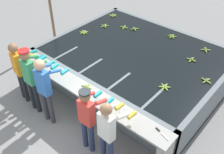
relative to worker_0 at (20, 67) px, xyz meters
The scene contains 23 objects.
ground_plane 1.95m from the worker_0, ahead, with size 80.00×80.00×0.00m, color gray.
wash_tank 3.05m from the worker_0, 56.42° to the left, with size 4.56×3.61×0.94m.
work_ledge 1.76m from the worker_0, 16.22° to the left, with size 4.56×0.45×0.94m.
worker_0 is the anchor object (origin of this frame).
worker_1 0.55m from the worker_0, ahead, with size 0.41×0.73×1.74m.
worker_2 1.10m from the worker_0, ahead, with size 0.43×0.73×1.75m.
worker_3 2.36m from the worker_0, ahead, with size 0.41×0.72×1.61m.
worker_4 2.91m from the worker_0, ahead, with size 0.44×0.72×1.66m.
banana_bunch_floating_0 3.77m from the worker_0, 93.92° to the left, with size 0.28×0.28×0.08m.
banana_bunch_floating_1 3.47m from the worker_0, 29.36° to the left, with size 0.27×0.28×0.08m.
banana_bunch_floating_2 3.02m from the worker_0, 89.10° to the left, with size 0.27×0.28×0.08m.
banana_bunch_floating_3 2.31m from the worker_0, 93.68° to the left, with size 0.28×0.28×0.08m.
banana_bunch_floating_4 4.28m from the worker_0, 62.62° to the left, with size 0.26×0.28×0.08m.
banana_bunch_floating_5 4.83m from the worker_0, 51.03° to the left, with size 0.25×0.25×0.08m.
banana_bunch_floating_6 4.27m from the worker_0, 45.96° to the left, with size 0.28×0.28×0.08m.
banana_bunch_floating_7 3.38m from the worker_0, 80.31° to the left, with size 0.28×0.28×0.08m.
banana_bunch_floating_8 3.57m from the worker_0, 75.90° to the left, with size 0.25×0.25×0.08m.
banana_bunch_floating_9 4.41m from the worker_0, 34.70° to the left, with size 0.28×0.28×0.08m.
banana_bunch_ledge_0 1.80m from the worker_0, 18.39° to the left, with size 0.28×0.28×0.08m.
banana_bunch_ledge_1 0.54m from the worker_0, 69.64° to the left, with size 0.28×0.28×0.08m.
banana_bunch_ledge_2 0.51m from the worker_0, 118.70° to the left, with size 0.25×0.25×0.08m.
knife_0 3.69m from the worker_0, ahead, with size 0.34×0.13×0.02m.
knife_1 2.77m from the worker_0, 10.60° to the left, with size 0.31×0.21×0.02m.
Camera 1 is at (3.38, -2.68, 4.70)m, focal length 42.00 mm.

